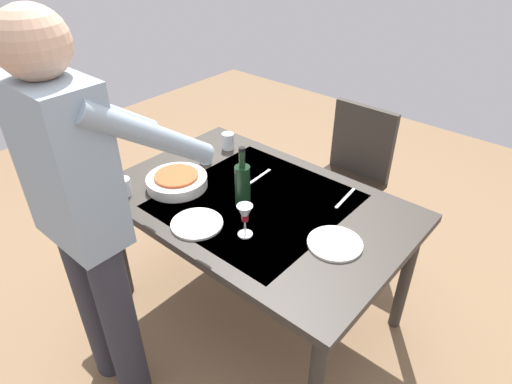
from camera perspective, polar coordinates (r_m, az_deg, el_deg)
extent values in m
plane|color=#846647|center=(2.57, 0.00, -14.65)|extent=(6.00, 6.00, 0.00)
cube|color=#332D28|center=(2.09, 0.00, -1.60)|extent=(1.43, 0.94, 0.04)
cube|color=#C6AD89|center=(2.08, 0.00, -1.19)|extent=(0.79, 0.80, 0.00)
cylinder|color=#332D28|center=(2.36, 18.87, -10.47)|extent=(0.06, 0.06, 0.69)
cylinder|color=#332D28|center=(2.91, -4.50, 0.74)|extent=(0.06, 0.06, 0.69)
cylinder|color=#332D28|center=(2.52, -17.39, -6.74)|extent=(0.06, 0.06, 0.69)
cube|color=black|center=(2.75, 11.21, 0.68)|extent=(0.40, 0.40, 0.04)
cube|color=#332D28|center=(2.77, 13.69, 6.47)|extent=(0.40, 0.04, 0.45)
cylinder|color=#332D28|center=(2.94, 15.27, -2.83)|extent=(0.04, 0.04, 0.43)
cylinder|color=#332D28|center=(3.06, 9.70, -0.42)|extent=(0.04, 0.04, 0.43)
cylinder|color=#332D28|center=(2.69, 11.89, -6.13)|extent=(0.04, 0.04, 0.43)
cylinder|color=#332D28|center=(2.83, 5.99, -3.34)|extent=(0.04, 0.04, 0.43)
cylinder|color=#2D2D38|center=(2.11, -20.28, -13.40)|extent=(0.14, 0.14, 0.88)
cylinder|color=#2D2D38|center=(1.98, -17.14, -16.44)|extent=(0.14, 0.14, 0.88)
cube|color=#8C9EAD|center=(1.60, -23.50, 3.29)|extent=(0.36, 0.20, 0.60)
sphere|color=tan|center=(1.46, -27.10, 16.89)|extent=(0.22, 0.22, 0.22)
cylinder|color=#8C9EAD|center=(1.80, -20.13, 10.03)|extent=(0.08, 0.52, 0.40)
cylinder|color=#8C9EAD|center=(1.53, -13.37, 7.14)|extent=(0.08, 0.52, 0.40)
cylinder|color=black|center=(2.01, -1.76, 0.83)|extent=(0.07, 0.07, 0.20)
cylinder|color=black|center=(1.93, -1.83, 4.32)|extent=(0.03, 0.03, 0.08)
cylinder|color=black|center=(1.91, -1.86, 5.57)|extent=(0.03, 0.03, 0.02)
cylinder|color=white|center=(1.88, -1.41, -5.50)|extent=(0.06, 0.06, 0.01)
cylinder|color=white|center=(1.85, -1.43, -4.59)|extent=(0.01, 0.01, 0.07)
cone|color=white|center=(1.81, -1.46, -2.78)|extent=(0.07, 0.07, 0.07)
cylinder|color=maroon|center=(1.82, -1.45, -3.35)|extent=(0.03, 0.03, 0.03)
cylinder|color=silver|center=(2.52, -3.66, 6.64)|extent=(0.07, 0.07, 0.09)
cylinder|color=silver|center=(2.19, -16.84, 0.63)|extent=(0.07, 0.07, 0.09)
cylinder|color=silver|center=(2.39, -6.57, 4.85)|extent=(0.06, 0.06, 0.10)
cylinder|color=white|center=(2.21, -10.24, 1.34)|extent=(0.30, 0.30, 0.05)
cylinder|color=#C6562D|center=(2.19, -10.30, 1.84)|extent=(0.22, 0.22, 0.03)
cylinder|color=white|center=(1.94, -7.69, -4.11)|extent=(0.23, 0.23, 0.01)
cylinder|color=white|center=(1.85, 10.22, -6.61)|extent=(0.23, 0.23, 0.01)
cube|color=silver|center=(2.14, 11.54, -0.78)|extent=(0.03, 0.20, 0.00)
cube|color=silver|center=(2.26, 0.48, 2.02)|extent=(0.02, 0.18, 0.00)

